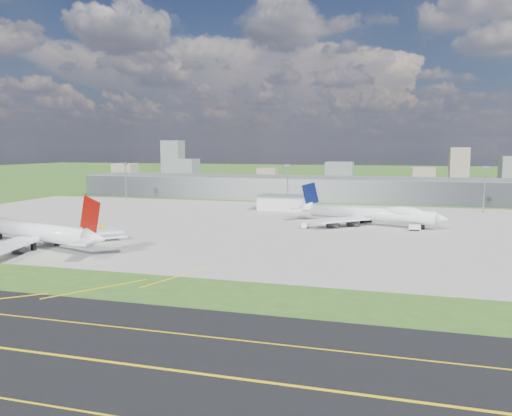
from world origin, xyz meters
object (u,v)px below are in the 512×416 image
(van_white_far, at_px, (414,228))
(tug_yellow, at_px, (102,227))
(van_white_near, at_px, (305,226))
(airliner_blue_quad, at_px, (370,214))
(airliner_red_twin, at_px, (39,233))

(van_white_far, bearing_deg, tug_yellow, -172.55)
(van_white_near, bearing_deg, airliner_blue_quad, -54.34)
(airliner_blue_quad, xyz_separation_m, tug_yellow, (-113.59, -44.41, -4.36))
(airliner_blue_quad, height_order, van_white_near, airliner_blue_quad)
(airliner_red_twin, bearing_deg, tug_yellow, -70.66)
(airliner_red_twin, height_order, airliner_blue_quad, airliner_red_twin)
(airliner_red_twin, relative_size, airliner_blue_quad, 1.02)
(airliner_blue_quad, xyz_separation_m, van_white_near, (-27.47, -18.19, -3.94))
(airliner_red_twin, height_order, van_white_near, airliner_red_twin)
(tug_yellow, distance_m, van_white_far, 136.95)
(airliner_red_twin, distance_m, airliner_blue_quad, 141.65)
(airliner_red_twin, height_order, tug_yellow, airliner_red_twin)
(tug_yellow, bearing_deg, van_white_near, -14.48)
(airliner_red_twin, xyz_separation_m, van_white_near, (85.34, 67.49, -4.10))
(tug_yellow, bearing_deg, airliner_red_twin, -120.33)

